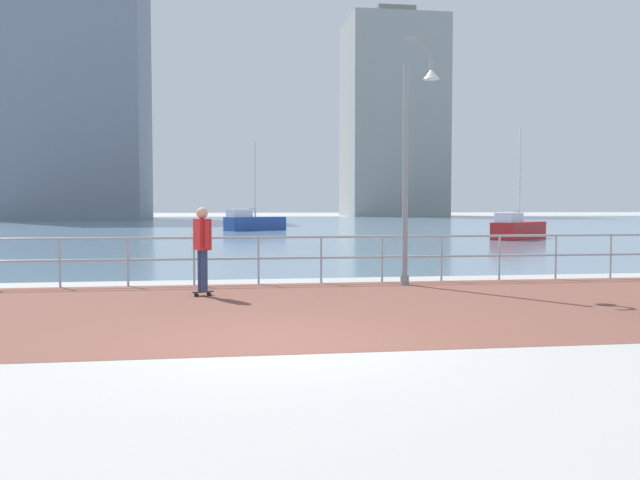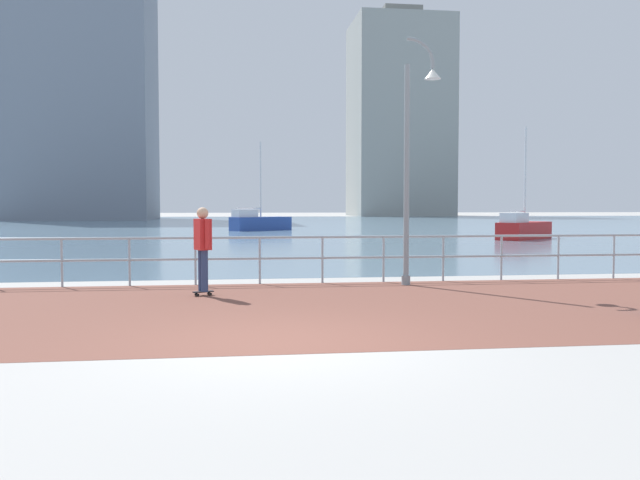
# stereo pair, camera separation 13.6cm
# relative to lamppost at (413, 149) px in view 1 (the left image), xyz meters

# --- Properties ---
(ground) EXTENTS (220.00, 220.00, 0.00)m
(ground) POSITION_rel_lamppost_xyz_m (-3.32, 34.19, -2.97)
(ground) COLOR #ADAAA5
(brick_paving) EXTENTS (28.00, 7.09, 0.01)m
(brick_paving) POSITION_rel_lamppost_xyz_m (-3.32, -2.91, -2.96)
(brick_paving) COLOR brown
(brick_paving) RESTS_ON ground
(harbor_water) EXTENTS (180.00, 88.00, 0.00)m
(harbor_water) POSITION_rel_lamppost_xyz_m (-3.32, 45.63, -2.97)
(harbor_water) COLOR slate
(harbor_water) RESTS_ON ground
(waterfront_railing) EXTENTS (25.25, 0.06, 1.06)m
(waterfront_railing) POSITION_rel_lamppost_xyz_m (-3.32, 0.63, -2.24)
(waterfront_railing) COLOR #9EADB7
(waterfront_railing) RESTS_ON ground
(lamppost) EXTENTS (0.81, 0.38, 5.36)m
(lamppost) POSITION_rel_lamppost_xyz_m (0.00, 0.00, 0.00)
(lamppost) COLOR gray
(lamppost) RESTS_ON ground
(skateboarder) EXTENTS (0.41, 0.54, 1.70)m
(skateboarder) POSITION_rel_lamppost_xyz_m (-4.49, -1.19, -1.95)
(skateboarder) COLOR black
(skateboarder) RESTS_ON ground
(sailboat_white) EXTENTS (4.42, 3.46, 6.13)m
(sailboat_white) POSITION_rel_lamppost_xyz_m (-2.00, 32.29, -2.38)
(sailboat_white) COLOR #284799
(sailboat_white) RESTS_ON ground
(sailboat_navy) EXTENTS (3.90, 3.68, 5.76)m
(sailboat_navy) POSITION_rel_lamppost_xyz_m (10.92, 18.37, -2.42)
(sailboat_navy) COLOR #B21E1E
(sailboat_navy) RESTS_ON ground
(tower_steel) EXTENTS (16.97, 14.92, 34.60)m
(tower_steel) POSITION_rel_lamppost_xyz_m (-21.87, 71.13, 13.50)
(tower_steel) COLOR slate
(tower_steel) RESTS_ON ground
(tower_brick) EXTENTS (15.36, 13.83, 33.60)m
(tower_brick) POSITION_rel_lamppost_xyz_m (23.61, 93.37, 13.00)
(tower_brick) COLOR #939993
(tower_brick) RESTS_ON ground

